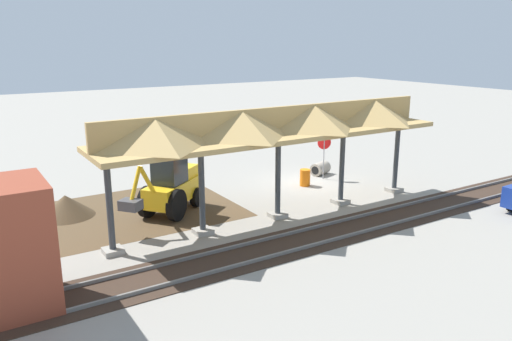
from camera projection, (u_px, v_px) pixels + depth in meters
ground_plane at (305, 183)px, 27.33m from camera, size 120.00×120.00×0.00m
dirt_work_zone at (121, 214)px, 22.52m from camera, size 10.27×7.00×0.01m
platform_canopy at (279, 124)px, 21.04m from camera, size 15.85×3.20×4.90m
rail_tracks at (394, 216)px, 22.08m from camera, size 60.00×2.58×0.15m
stop_sign at (324, 148)px, 27.75m from camera, size 0.70×0.35×2.47m
backhoe at (171, 186)px, 22.35m from camera, size 4.79×4.11×2.82m
dirt_mound at (67, 216)px, 22.24m from camera, size 4.97×4.97×1.93m
concrete_pipe at (320, 168)px, 29.01m from camera, size 1.33×1.08×0.73m
traffic_barrel at (305, 178)px, 26.77m from camera, size 0.56×0.56×0.90m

